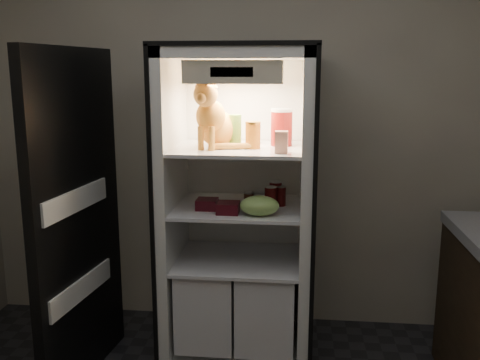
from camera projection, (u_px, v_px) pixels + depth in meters
The scene contains 16 objects.
room_shell at pixel (194, 105), 1.74m from camera, with size 3.60×3.60×3.60m.
refrigerator at pixel (239, 227), 3.26m from camera, with size 0.90×0.72×1.88m.
fridge_door at pixel (77, 222), 2.93m from camera, with size 0.16×0.87×1.85m.
tabby_cat at pixel (214, 121), 3.05m from camera, with size 0.34×0.40×0.41m.
parmesan_shaker at pixel (235, 131), 3.09m from camera, with size 0.07×0.07×0.19m.
mayo_tub at pixel (254, 135), 3.22m from camera, with size 0.08×0.08×0.11m.
salsa_jar at pixel (253, 135), 3.03m from camera, with size 0.09×0.09×0.15m.
pepper_jar at pixel (282, 127), 3.14m from camera, with size 0.13×0.13×0.22m.
cream_carton at pixel (281, 142), 2.87m from camera, with size 0.07×0.07×0.12m, color silver.
soda_can_a at pixel (276, 193), 3.19m from camera, with size 0.07×0.07×0.14m.
soda_can_b at pixel (281, 196), 3.16m from camera, with size 0.06×0.06×0.12m.
soda_can_c at pixel (270, 197), 3.10m from camera, with size 0.07×0.07×0.13m.
condiment_jar at pixel (249, 198), 3.17m from camera, with size 0.06×0.06×0.08m.
grape_bag at pixel (259, 206), 2.95m from camera, with size 0.22×0.16×0.11m, color #81BA56.
berry_box_left at pixel (207, 204), 3.08m from camera, with size 0.12×0.12×0.06m, color #4E0D17.
berry_box_right at pixel (228, 208), 3.00m from camera, with size 0.12×0.12×0.06m, color #4E0D17.
Camera 1 is at (0.34, -1.73, 1.74)m, focal length 40.00 mm.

